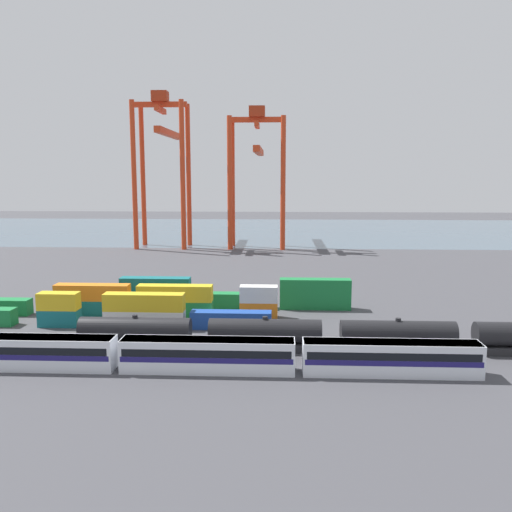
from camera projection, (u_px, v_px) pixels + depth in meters
ground_plane at (238, 275)px, 123.46m from camera, size 420.00×420.00×0.00m
harbour_water at (257, 230)px, 221.26m from camera, size 400.00×110.00×0.01m
passenger_train at (208, 354)px, 62.39m from camera, size 62.67×3.14×3.90m
freight_tank_row at (398, 336)px, 69.20m from camera, size 83.38×3.07×4.53m
shipping_container_1 at (60, 318)px, 81.31m from camera, size 6.04×2.44×2.60m
shipping_container_2 at (59, 301)px, 80.92m from camera, size 6.04×2.44×2.60m
shipping_container_3 at (145, 319)px, 80.71m from camera, size 12.10×2.44×2.60m
shipping_container_4 at (144, 302)px, 80.32m from camera, size 12.10×2.44×2.60m
shipping_container_5 at (231, 320)px, 80.10m from camera, size 12.10×2.44×2.60m
shipping_container_6 at (12, 307)px, 87.98m from camera, size 6.04×2.44×2.60m
shipping_container_7 at (93, 308)px, 87.35m from camera, size 12.10×2.44×2.60m
shipping_container_8 at (92, 292)px, 86.96m from camera, size 12.10×2.44×2.60m
shipping_container_9 at (175, 309)px, 86.72m from camera, size 12.10×2.44×2.60m
shipping_container_10 at (175, 293)px, 86.33m from camera, size 12.10×2.44×2.60m
shipping_container_11 at (259, 310)px, 86.10m from camera, size 6.04×2.44×2.60m
shipping_container_12 at (259, 294)px, 85.71m from camera, size 6.04×2.44×2.60m
shipping_container_13 at (78, 299)px, 93.75m from camera, size 6.04×2.44×2.60m
shipping_container_14 at (156, 300)px, 93.11m from camera, size 12.10×2.44×2.60m
shipping_container_15 at (155, 285)px, 92.72m from camera, size 12.10×2.44×2.60m
shipping_container_16 at (235, 300)px, 92.47m from camera, size 12.10×2.44×2.60m
shipping_container_17 at (315, 301)px, 91.84m from camera, size 12.10×2.44×2.60m
shipping_container_18 at (315, 286)px, 91.45m from camera, size 12.10×2.44×2.60m
gantry_crane_west at (163, 154)px, 168.57m from camera, size 16.46×36.40×48.06m
gantry_crane_central at (257, 163)px, 168.02m from camera, size 17.70×37.05×43.39m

